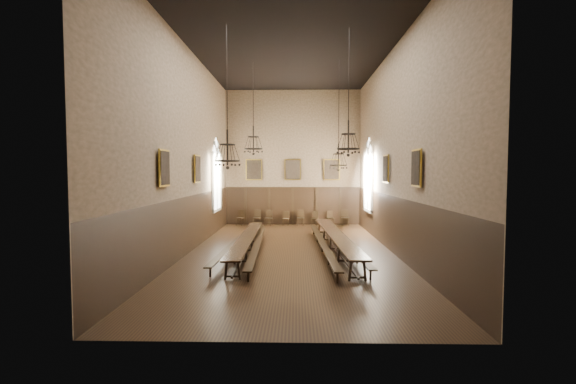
{
  "coord_description": "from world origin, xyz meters",
  "views": [
    {
      "loc": [
        0.23,
        -16.87,
        3.58
      ],
      "look_at": [
        -0.16,
        1.5,
        2.6
      ],
      "focal_mm": 24.0,
      "sensor_mm": 36.0,
      "label": 1
    }
  ],
  "objects_px": {
    "bench_right_outer": "(347,246)",
    "chair_2": "(268,221)",
    "chair_3": "(286,221)",
    "chair_6": "(331,221)",
    "chair_1": "(257,221)",
    "chair_5": "(315,221)",
    "table_right": "(336,242)",
    "bench_left_inner": "(257,246)",
    "bench_right_inner": "(322,245)",
    "chandelier_back_right": "(339,158)",
    "chair_4": "(301,221)",
    "chair_0": "(240,221)",
    "bench_left_outer": "(235,245)",
    "table_left": "(247,244)",
    "chandelier_front_right": "(348,141)",
    "chair_7": "(345,221)",
    "chandelier_back_left": "(253,143)",
    "chandelier_front_left": "(228,153)"
  },
  "relations": [
    {
      "from": "chair_7",
      "to": "chandelier_front_right",
      "type": "distance_m",
      "value": 11.6
    },
    {
      "from": "table_right",
      "to": "chair_2",
      "type": "height_order",
      "value": "chair_2"
    },
    {
      "from": "chair_1",
      "to": "chair_5",
      "type": "distance_m",
      "value": 3.85
    },
    {
      "from": "chair_5",
      "to": "chair_2",
      "type": "bearing_deg",
      "value": -159.69
    },
    {
      "from": "chandelier_back_left",
      "to": "table_left",
      "type": "bearing_deg",
      "value": -90.36
    },
    {
      "from": "table_right",
      "to": "chair_5",
      "type": "relative_size",
      "value": 11.41
    },
    {
      "from": "chair_0",
      "to": "chair_3",
      "type": "height_order",
      "value": "chair_0"
    },
    {
      "from": "chair_3",
      "to": "chair_6",
      "type": "distance_m",
      "value": 2.99
    },
    {
      "from": "chair_0",
      "to": "chandelier_front_right",
      "type": "bearing_deg",
      "value": -43.56
    },
    {
      "from": "table_left",
      "to": "chandelier_back_left",
      "type": "height_order",
      "value": "chandelier_back_left"
    },
    {
      "from": "table_left",
      "to": "chandelier_front_left",
      "type": "xyz_separation_m",
      "value": [
        -0.41,
        -2.35,
        3.92
      ]
    },
    {
      "from": "bench_right_inner",
      "to": "chandelier_front_right",
      "type": "bearing_deg",
      "value": -69.1
    },
    {
      "from": "bench_right_inner",
      "to": "chandelier_back_right",
      "type": "relative_size",
      "value": 1.98
    },
    {
      "from": "bench_right_inner",
      "to": "chair_7",
      "type": "relative_size",
      "value": 10.01
    },
    {
      "from": "bench_left_outer",
      "to": "chair_7",
      "type": "relative_size",
      "value": 8.98
    },
    {
      "from": "chandelier_back_right",
      "to": "chair_4",
      "type": "bearing_deg",
      "value": 105.71
    },
    {
      "from": "chair_6",
      "to": "chandelier_back_left",
      "type": "height_order",
      "value": "chandelier_back_left"
    },
    {
      "from": "chair_5",
      "to": "chandelier_back_left",
      "type": "bearing_deg",
      "value": -99.34
    },
    {
      "from": "table_right",
      "to": "chandelier_back_right",
      "type": "distance_m",
      "value": 4.28
    },
    {
      "from": "chair_0",
      "to": "chandelier_front_left",
      "type": "bearing_deg",
      "value": -65.85
    },
    {
      "from": "bench_right_inner",
      "to": "chandelier_back_left",
      "type": "relative_size",
      "value": 2.35
    },
    {
      "from": "bench_left_inner",
      "to": "chair_4",
      "type": "relative_size",
      "value": 9.75
    },
    {
      "from": "bench_left_inner",
      "to": "chair_5",
      "type": "xyz_separation_m",
      "value": [
        2.96,
        8.55,
        -0.01
      ]
    },
    {
      "from": "chair_3",
      "to": "chandelier_back_right",
      "type": "distance_m",
      "value": 8.08
    },
    {
      "from": "chandelier_front_right",
      "to": "chair_2",
      "type": "bearing_deg",
      "value": 109.93
    },
    {
      "from": "chair_2",
      "to": "chair_5",
      "type": "xyz_separation_m",
      "value": [
        3.07,
        0.02,
        -0.03
      ]
    },
    {
      "from": "chair_3",
      "to": "chair_7",
      "type": "distance_m",
      "value": 3.95
    },
    {
      "from": "chair_6",
      "to": "chandelier_back_right",
      "type": "height_order",
      "value": "chandelier_back_right"
    },
    {
      "from": "bench_left_outer",
      "to": "table_left",
      "type": "bearing_deg",
      "value": -32.81
    },
    {
      "from": "table_left",
      "to": "table_right",
      "type": "relative_size",
      "value": 0.9
    },
    {
      "from": "bench_left_outer",
      "to": "chair_4",
      "type": "bearing_deg",
      "value": 69.66
    },
    {
      "from": "chandelier_back_right",
      "to": "chair_2",
      "type": "bearing_deg",
      "value": 121.62
    },
    {
      "from": "table_right",
      "to": "bench_left_outer",
      "type": "height_order",
      "value": "table_right"
    },
    {
      "from": "bench_left_inner",
      "to": "bench_right_inner",
      "type": "bearing_deg",
      "value": 2.63
    },
    {
      "from": "chair_2",
      "to": "bench_right_outer",
      "type": "bearing_deg",
      "value": -48.87
    },
    {
      "from": "chair_0",
      "to": "bench_left_inner",
      "type": "bearing_deg",
      "value": -58.71
    },
    {
      "from": "bench_right_outer",
      "to": "chair_2",
      "type": "height_order",
      "value": "chair_2"
    },
    {
      "from": "chair_0",
      "to": "chair_7",
      "type": "height_order",
      "value": "chair_7"
    },
    {
      "from": "table_right",
      "to": "chair_4",
      "type": "distance_m",
      "value": 8.39
    },
    {
      "from": "bench_right_outer",
      "to": "chair_7",
      "type": "relative_size",
      "value": 9.11
    },
    {
      "from": "chair_4",
      "to": "chair_6",
      "type": "xyz_separation_m",
      "value": [
        2.01,
        0.1,
        -0.02
      ]
    },
    {
      "from": "table_right",
      "to": "chair_6",
      "type": "relative_size",
      "value": 11.05
    },
    {
      "from": "chair_4",
      "to": "chair_6",
      "type": "bearing_deg",
      "value": 11.62
    },
    {
      "from": "chair_0",
      "to": "chandelier_back_right",
      "type": "height_order",
      "value": "chandelier_back_right"
    },
    {
      "from": "chandelier_back_right",
      "to": "chandelier_front_right",
      "type": "bearing_deg",
      "value": -91.24
    },
    {
      "from": "bench_right_outer",
      "to": "chair_1",
      "type": "xyz_separation_m",
      "value": [
        -4.89,
        8.47,
        0.03
      ]
    },
    {
      "from": "table_left",
      "to": "chandelier_front_left",
      "type": "relative_size",
      "value": 1.81
    },
    {
      "from": "chair_2",
      "to": "chair_7",
      "type": "xyz_separation_m",
      "value": [
        5.1,
        0.08,
        0.01
      ]
    },
    {
      "from": "chair_0",
      "to": "chair_3",
      "type": "xyz_separation_m",
      "value": [
        3.04,
        0.04,
        -0.03
      ]
    },
    {
      "from": "bench_left_inner",
      "to": "chandelier_back_left",
      "type": "xyz_separation_m",
      "value": [
        -0.42,
        2.5,
        4.71
      ]
    }
  ]
}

